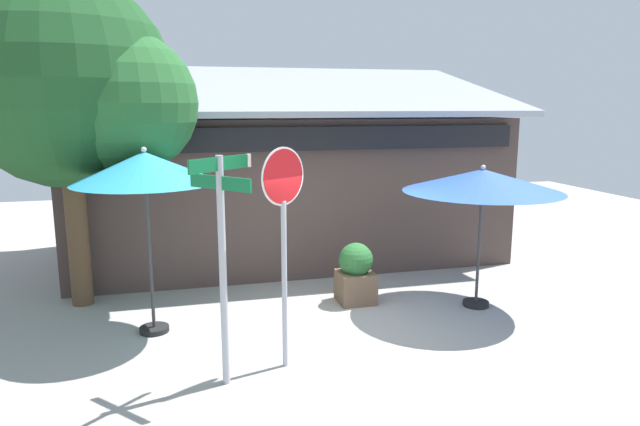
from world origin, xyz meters
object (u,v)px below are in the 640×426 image
object	(u,v)px
stop_sign	(284,218)
patio_umbrella_royal_blue_center	(482,181)
patio_umbrella_teal_left	(145,169)
street_sign_post	(222,245)
shade_tree	(78,87)
sidewalk_planter	(356,273)

from	to	relation	value
stop_sign	patio_umbrella_royal_blue_center	bearing A→B (deg)	21.37
patio_umbrella_teal_left	street_sign_post	bearing A→B (deg)	-63.97
patio_umbrella_royal_blue_center	shade_tree	xyz separation A→B (m)	(-6.34, 1.69, 1.52)
street_sign_post	patio_umbrella_teal_left	bearing A→B (deg)	116.03
shade_tree	sidewalk_planter	xyz separation A→B (m)	(4.40, -0.98, -3.15)
street_sign_post	patio_umbrella_teal_left	distance (m)	2.22
sidewalk_planter	patio_umbrella_teal_left	bearing A→B (deg)	-171.45
stop_sign	patio_umbrella_teal_left	size ratio (longest dim) A/B	1.03
street_sign_post	patio_umbrella_royal_blue_center	distance (m)	4.72
patio_umbrella_teal_left	shade_tree	xyz separation A→B (m)	(-1.02, 1.49, 1.19)
street_sign_post	sidewalk_planter	distance (m)	3.65
street_sign_post	shade_tree	distance (m)	4.34
street_sign_post	sidewalk_planter	size ratio (longest dim) A/B	2.68
street_sign_post	stop_sign	world-z (taller)	stop_sign
shade_tree	patio_umbrella_royal_blue_center	bearing A→B (deg)	-14.89
street_sign_post	shade_tree	world-z (taller)	shade_tree
patio_umbrella_royal_blue_center	sidewalk_planter	xyz separation A→B (m)	(-1.94, 0.70, -1.64)
patio_umbrella_teal_left	sidewalk_planter	size ratio (longest dim) A/B	2.66
patio_umbrella_teal_left	sidewalk_planter	xyz separation A→B (m)	(3.37, 0.51, -1.97)
shade_tree	sidewalk_planter	size ratio (longest dim) A/B	5.19
patio_umbrella_royal_blue_center	sidewalk_planter	bearing A→B (deg)	160.05
street_sign_post	shade_tree	xyz separation A→B (m)	(-1.94, 3.38, 1.91)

